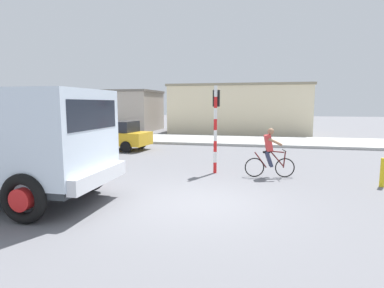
{
  "coord_description": "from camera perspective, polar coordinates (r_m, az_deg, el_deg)",
  "views": [
    {
      "loc": [
        1.52,
        -7.65,
        2.55
      ],
      "look_at": [
        -0.76,
        2.5,
        1.2
      ],
      "focal_mm": 29.02,
      "sensor_mm": 36.0,
      "label": 1
    }
  ],
  "objects": [
    {
      "name": "bollard_far",
      "position": [
        11.24,
        31.61,
        -4.49
      ],
      "size": [
        0.14,
        0.14,
        0.9
      ],
      "primitive_type": "cylinder",
      "color": "gold",
      "rests_on": "ground"
    },
    {
      "name": "car_red_near",
      "position": [
        17.93,
        -14.01,
        1.63
      ],
      "size": [
        4.16,
        2.19,
        1.6
      ],
      "color": "gold",
      "rests_on": "ground"
    },
    {
      "name": "cyclist",
      "position": [
        11.1,
        14.1,
        -1.57
      ],
      "size": [
        1.71,
        0.55,
        1.72
      ],
      "color": "black",
      "rests_on": "ground"
    },
    {
      "name": "building_corner_left",
      "position": [
        31.61,
        -14.9,
        5.99
      ],
      "size": [
        9.52,
        5.68,
        3.81
      ],
      "color": "#9E9389",
      "rests_on": "ground"
    },
    {
      "name": "truck_foreground",
      "position": [
        9.36,
        -31.13,
        0.92
      ],
      "size": [
        5.43,
        2.87,
        2.9
      ],
      "color": "silver",
      "rests_on": "ground"
    },
    {
      "name": "sidewalk_far",
      "position": [
        21.3,
        8.45,
        0.66
      ],
      "size": [
        80.0,
        5.0,
        0.16
      ],
      "primitive_type": "cube",
      "color": "#ADADA8",
      "rests_on": "ground"
    },
    {
      "name": "traffic_light_pole",
      "position": [
        11.41,
        4.39,
        4.95
      ],
      "size": [
        0.24,
        0.43,
        3.2
      ],
      "color": "red",
      "rests_on": "ground"
    },
    {
      "name": "building_mid_block",
      "position": [
        28.05,
        8.69,
        6.4
      ],
      "size": [
        11.84,
        6.09,
        4.2
      ],
      "color": "beige",
      "rests_on": "ground"
    },
    {
      "name": "ground_plane",
      "position": [
        8.21,
        1.37,
        -10.71
      ],
      "size": [
        120.0,
        120.0,
        0.0
      ],
      "primitive_type": "plane",
      "color": "slate"
    }
  ]
}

